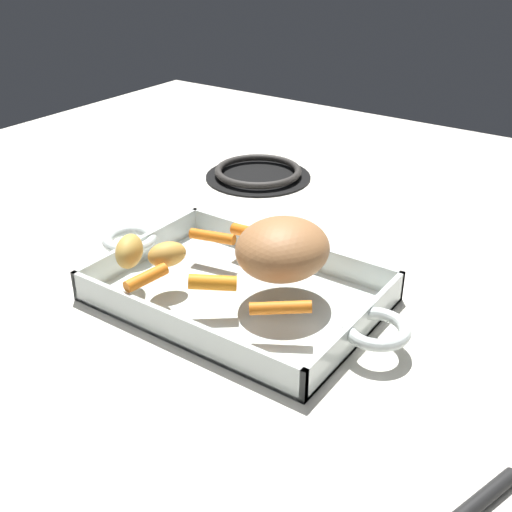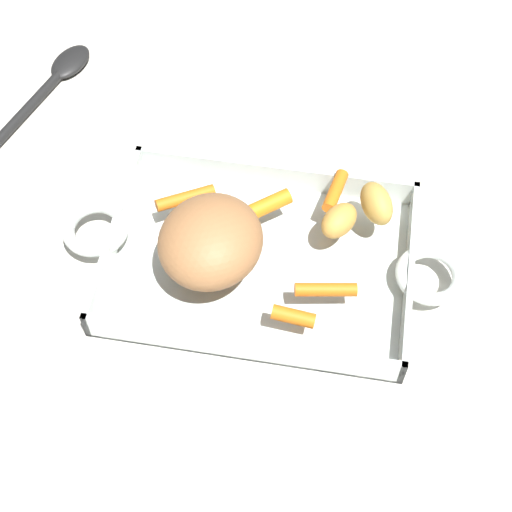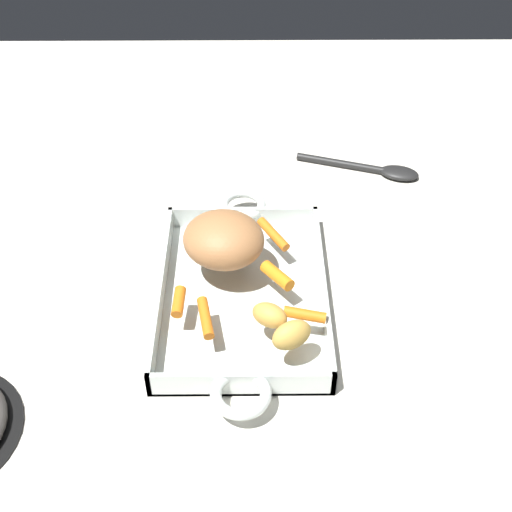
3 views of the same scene
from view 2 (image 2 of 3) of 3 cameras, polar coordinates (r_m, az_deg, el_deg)
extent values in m
plane|color=silver|center=(0.91, 0.26, -0.75)|extent=(1.81, 1.81, 0.00)
cube|color=silver|center=(0.91, 0.26, -0.58)|extent=(0.35, 0.25, 0.01)
cube|color=silver|center=(0.97, 1.43, 5.85)|extent=(0.35, 0.01, 0.04)
cube|color=silver|center=(0.84, -1.08, -6.81)|extent=(0.35, 0.01, 0.04)
cube|color=silver|center=(0.90, 11.15, -1.54)|extent=(0.01, 0.25, 0.04)
cube|color=silver|center=(0.93, -10.28, 1.44)|extent=(0.01, 0.25, 0.04)
torus|color=silver|center=(0.89, 12.68, -1.37)|extent=(0.08, 0.08, 0.02)
torus|color=silver|center=(0.92, -11.71, 2.00)|extent=(0.08, 0.08, 0.02)
ellipsoid|color=#A66F42|center=(0.84, -3.36, 1.09)|extent=(0.14, 0.15, 0.07)
cylinder|color=orange|center=(0.82, 2.75, -4.46)|extent=(0.05, 0.02, 0.02)
cylinder|color=orange|center=(0.92, 5.85, 4.78)|extent=(0.03, 0.06, 0.02)
cylinder|color=orange|center=(0.90, 0.79, 3.74)|extent=(0.06, 0.05, 0.02)
cylinder|color=orange|center=(0.91, -5.21, 4.27)|extent=(0.07, 0.05, 0.02)
cylinder|color=orange|center=(0.84, 5.15, -2.48)|extent=(0.07, 0.03, 0.02)
ellipsoid|color=gold|center=(0.88, 6.12, 2.60)|extent=(0.05, 0.06, 0.03)
ellipsoid|color=gold|center=(0.90, 8.84, 3.83)|extent=(0.06, 0.06, 0.04)
cylinder|color=black|center=(1.10, -16.70, 10.00)|extent=(0.06, 0.17, 0.01)
ellipsoid|color=black|center=(1.15, -13.48, 13.70)|extent=(0.06, 0.08, 0.02)
camera|label=1|loc=(1.20, -19.71, 38.52)|focal=44.28mm
camera|label=3|loc=(0.81, 70.88, 22.16)|focal=47.55mm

